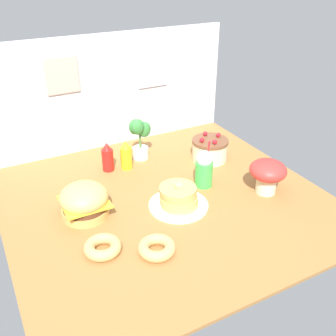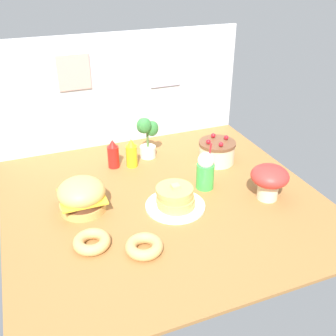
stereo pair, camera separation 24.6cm
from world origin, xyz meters
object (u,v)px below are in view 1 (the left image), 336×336
object	(u,v)px
cream_soda_cup	(204,169)
mushroom_stool	(268,173)
mustard_bottle	(126,156)
potted_plant	(140,137)
pancake_stack	(179,198)
burger	(84,201)
layer_cake	(210,149)
donut_pink_glaze	(103,247)
ketchup_bottle	(108,158)
donut_chocolate	(157,247)

from	to	relation	value
cream_soda_cup	mushroom_stool	distance (cm)	41.17
mustard_bottle	potted_plant	size ratio (longest dim) A/B	0.66
pancake_stack	mustard_bottle	size ratio (longest dim) A/B	1.70
potted_plant	mushroom_stool	size ratio (longest dim) A/B	1.39
potted_plant	mushroom_stool	world-z (taller)	potted_plant
cream_soda_cup	mustard_bottle	bearing A→B (deg)	128.40
burger	layer_cake	xyz separation A→B (cm)	(105.12, 25.12, -1.51)
donut_pink_glaze	potted_plant	distance (cm)	108.48
ketchup_bottle	donut_pink_glaze	distance (cm)	88.69
mushroom_stool	ketchup_bottle	bearing A→B (deg)	136.78
cream_soda_cup	mushroom_stool	xyz separation A→B (cm)	(31.66, -26.29, 1.36)
pancake_stack	cream_soda_cup	size ratio (longest dim) A/B	1.13
ketchup_bottle	layer_cake	bearing A→B (deg)	-15.42
pancake_stack	potted_plant	distance (cm)	71.61
layer_cake	burger	bearing A→B (deg)	-166.56
cream_soda_cup	donut_pink_glaze	bearing A→B (deg)	-159.00
potted_plant	pancake_stack	bearing A→B (deg)	-94.85
layer_cake	mushroom_stool	xyz separation A→B (cm)	(7.42, -55.94, 5.76)
pancake_stack	mushroom_stool	size ratio (longest dim) A/B	1.55
layer_cake	donut_chocolate	distance (cm)	111.68
layer_cake	potted_plant	distance (cm)	53.50
pancake_stack	cream_soda_cup	world-z (taller)	cream_soda_cup
ketchup_bottle	mustard_bottle	size ratio (longest dim) A/B	1.00
ketchup_bottle	cream_soda_cup	size ratio (longest dim) A/B	0.67
mustard_bottle	layer_cake	bearing A→B (deg)	-15.32
burger	cream_soda_cup	distance (cm)	81.06
ketchup_bottle	potted_plant	world-z (taller)	potted_plant
pancake_stack	mustard_bottle	xyz separation A→B (cm)	(-9.50, 60.57, 4.15)
burger	cream_soda_cup	xyz separation A→B (cm)	(80.88, -4.53, 2.90)
burger	donut_pink_glaze	world-z (taller)	burger
potted_plant	mushroom_stool	xyz separation A→B (cm)	(52.93, -82.45, -3.61)
pancake_stack	layer_cake	bearing A→B (deg)	40.43
layer_cake	mustard_bottle	size ratio (longest dim) A/B	1.25
donut_pink_glaze	burger	bearing A→B (deg)	86.66
pancake_stack	potted_plant	size ratio (longest dim) A/B	1.11
burger	pancake_stack	distance (cm)	56.96
layer_cake	ketchup_bottle	bearing A→B (deg)	164.58
burger	cream_soda_cup	size ratio (longest dim) A/B	0.88
layer_cake	potted_plant	bearing A→B (deg)	149.78
burger	layer_cake	distance (cm)	108.09
mustard_bottle	donut_chocolate	distance (cm)	94.76
layer_cake	donut_pink_glaze	bearing A→B (deg)	-150.17
potted_plant	ketchup_bottle	bearing A→B (deg)	-167.70
pancake_stack	ketchup_bottle	distance (cm)	68.10
mustard_bottle	cream_soda_cup	world-z (taller)	cream_soda_cup
mushroom_stool	pancake_stack	bearing A→B (deg)	168.42
layer_cake	donut_chocolate	world-z (taller)	layer_cake
donut_pink_glaze	mustard_bottle	bearing A→B (deg)	59.40
donut_pink_glaze	potted_plant	xyz separation A→B (cm)	(61.73, 88.01, 14.54)
mushroom_stool	donut_chocolate	bearing A→B (deg)	-167.77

